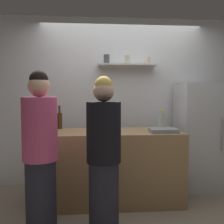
% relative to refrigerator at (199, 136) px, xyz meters
% --- Properties ---
extents(ground_plane, '(5.28, 5.28, 0.00)m').
position_rel_refrigerator_xyz_m(ground_plane, '(-1.14, -0.85, -0.79)').
color(ground_plane, gray).
extents(back_wall_assembly, '(4.80, 0.32, 2.60)m').
position_rel_refrigerator_xyz_m(back_wall_assembly, '(-1.14, 0.40, 0.52)').
color(back_wall_assembly, white).
rests_on(back_wall_assembly, ground).
extents(refrigerator, '(0.64, 0.63, 1.58)m').
position_rel_refrigerator_xyz_m(refrigerator, '(0.00, 0.00, 0.00)').
color(refrigerator, silver).
rests_on(refrigerator, ground).
extents(counter, '(1.80, 0.73, 0.94)m').
position_rel_refrigerator_xyz_m(counter, '(-1.35, -0.36, -0.32)').
color(counter, '#9E7A51').
rests_on(counter, ground).
extents(baking_pan, '(0.34, 0.24, 0.05)m').
position_rel_refrigerator_xyz_m(baking_pan, '(-0.71, -0.55, 0.17)').
color(baking_pan, gray).
rests_on(baking_pan, counter).
extents(utensil_holder, '(0.10, 0.10, 0.22)m').
position_rel_refrigerator_xyz_m(utensil_holder, '(-1.45, -0.15, 0.20)').
color(utensil_holder, '#B2B2B7').
rests_on(utensil_holder, counter).
extents(wine_bottle_amber_glass, '(0.07, 0.07, 0.32)m').
position_rel_refrigerator_xyz_m(wine_bottle_amber_glass, '(-2.06, -0.09, 0.27)').
color(wine_bottle_amber_glass, '#472814').
rests_on(wine_bottle_amber_glass, counter).
extents(wine_bottle_green_glass, '(0.07, 0.07, 0.30)m').
position_rel_refrigerator_xyz_m(wine_bottle_green_glass, '(-1.38, -0.58, 0.26)').
color(wine_bottle_green_glass, '#19471E').
rests_on(wine_bottle_green_glass, counter).
extents(water_bottle_plastic, '(0.09, 0.09, 0.26)m').
position_rel_refrigerator_xyz_m(water_bottle_plastic, '(-0.63, -0.16, 0.26)').
color(water_bottle_plastic, silver).
rests_on(water_bottle_plastic, counter).
extents(person_blonde, '(0.34, 0.34, 1.60)m').
position_rel_refrigerator_xyz_m(person_blonde, '(-1.50, -1.19, -0.00)').
color(person_blonde, '#262633').
rests_on(person_blonde, ground).
extents(person_pink_top, '(0.34, 0.34, 1.65)m').
position_rel_refrigerator_xyz_m(person_pink_top, '(-2.12, -1.17, 0.03)').
color(person_pink_top, '#262633').
rests_on(person_pink_top, ground).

